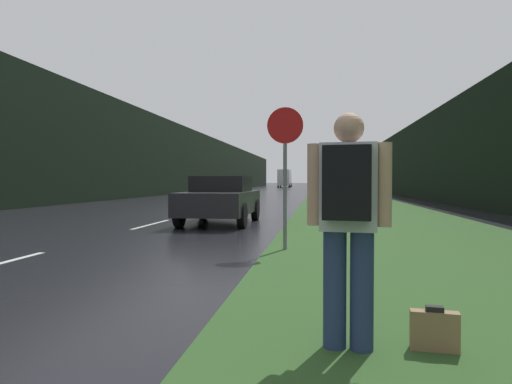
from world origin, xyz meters
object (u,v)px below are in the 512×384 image
Objects in this scene: stop_sign at (285,163)px; car_passing_near at (221,199)px; suitcase at (434,331)px; hitchhiker_with_backpack at (348,216)px; delivery_truck at (285,178)px.

stop_sign is 5.79m from car_passing_near.
car_passing_near reaches higher than suitcase.
hitchhiker_with_backpack is 1.10m from suitcase.
hitchhiker_with_backpack is 0.21× the size of delivery_truck.
car_passing_near is (-3.23, 10.25, -0.30)m from hitchhiker_with_backpack.
delivery_truck is at bearing 94.31° from stop_sign.
hitchhiker_with_backpack is 0.43× the size of car_passing_near.
delivery_truck reaches higher than car_passing_near.
delivery_truck is (-6.39, 84.74, 0.23)m from stop_sign.
hitchhiker_with_backpack is 90.08m from delivery_truck.
car_passing_near is 0.49× the size of delivery_truck.
delivery_truck is at bearing 101.72° from suitcase.
stop_sign is 5.40m from suitcase.
delivery_truck reaches higher than hitchhiker_with_backpack.
car_passing_near is at bearing 114.17° from hitchhiker_with_backpack.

